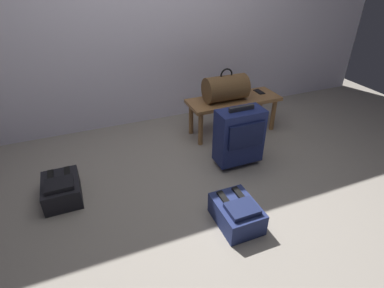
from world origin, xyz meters
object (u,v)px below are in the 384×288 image
object	(u,v)px
bench	(234,104)
cell_phone	(259,92)
suitcase_upright_navy	(239,136)
duffel_bag_brown	(226,88)
backpack_dark	(62,189)
backpack_navy	(237,213)

from	to	relation	value
bench	cell_phone	xyz separation A→B (m)	(0.35, 0.05, 0.07)
cell_phone	suitcase_upright_navy	distance (m)	0.89
bench	suitcase_upright_navy	bearing A→B (deg)	-114.14
bench	cell_phone	size ratio (longest dim) A/B	6.94
bench	duffel_bag_brown	size ratio (longest dim) A/B	2.27
duffel_bag_brown	backpack_dark	size ratio (longest dim) A/B	1.16
duffel_bag_brown	cell_phone	size ratio (longest dim) A/B	3.06
cell_phone	backpack_dark	xyz separation A→B (m)	(-2.15, -0.54, -0.31)
duffel_bag_brown	backpack_navy	distance (m)	1.42
suitcase_upright_navy	backpack_navy	size ratio (longest dim) A/B	1.55
duffel_bag_brown	cell_phone	bearing A→B (deg)	6.74
bench	duffel_bag_brown	distance (m)	0.22
duffel_bag_brown	backpack_dark	distance (m)	1.81
backpack_dark	cell_phone	bearing A→B (deg)	14.20
cell_phone	backpack_dark	bearing A→B (deg)	-165.80
backpack_dark	backpack_navy	bearing A→B (deg)	-33.07
cell_phone	backpack_navy	xyz separation A→B (m)	(-0.99, -1.30, -0.31)
bench	suitcase_upright_navy	distance (m)	0.64
bench	backpack_navy	bearing A→B (deg)	-117.23
backpack_navy	backpack_dark	size ratio (longest dim) A/B	1.00
duffel_bag_brown	cell_phone	distance (m)	0.48
duffel_bag_brown	bench	bearing A→B (deg)	-0.00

